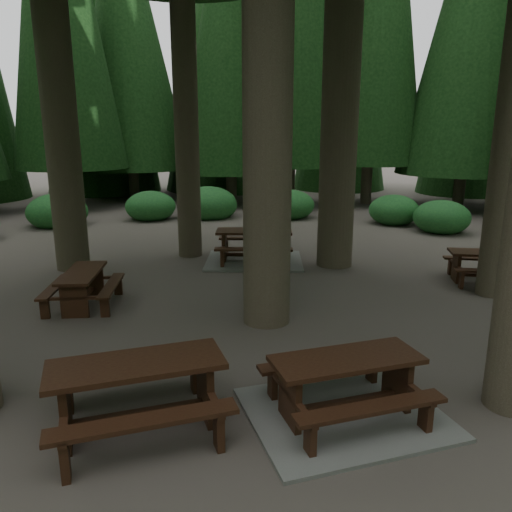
# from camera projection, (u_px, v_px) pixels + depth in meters

# --- Properties ---
(ground) EXTENTS (80.00, 80.00, 0.00)m
(ground) POSITION_uv_depth(u_px,v_px,m) (222.00, 324.00, 8.99)
(ground) COLOR #4A413C
(ground) RESTS_ON ground
(picnic_table_a) EXTENTS (2.83, 2.60, 0.78)m
(picnic_table_a) POSITION_uv_depth(u_px,v_px,m) (345.00, 396.00, 6.05)
(picnic_table_a) COLOR gray
(picnic_table_a) RESTS_ON ground
(picnic_table_b) EXTENTS (1.52, 1.79, 0.71)m
(picnic_table_b) POSITION_uv_depth(u_px,v_px,m) (83.00, 283.00, 9.80)
(picnic_table_b) COLOR black
(picnic_table_b) RESTS_ON ground
(picnic_table_c) EXTENTS (2.58, 2.16, 0.85)m
(picnic_table_c) POSITION_uv_depth(u_px,v_px,m) (254.00, 251.00, 13.14)
(picnic_table_c) COLOR gray
(picnic_table_c) RESTS_ON ground
(picnic_table_d) EXTENTS (1.77, 1.48, 0.72)m
(picnic_table_d) POSITION_uv_depth(u_px,v_px,m) (487.00, 262.00, 11.31)
(picnic_table_d) COLOR black
(picnic_table_d) RESTS_ON ground
(picnic_table_e) EXTENTS (2.42, 2.20, 0.85)m
(picnic_table_e) POSITION_uv_depth(u_px,v_px,m) (137.00, 385.00, 5.71)
(picnic_table_e) COLOR black
(picnic_table_e) RESTS_ON ground
(shrub_ring) EXTENTS (23.86, 24.64, 1.49)m
(shrub_ring) POSITION_uv_depth(u_px,v_px,m) (263.00, 290.00, 9.58)
(shrub_ring) COLOR #1F5C2C
(shrub_ring) RESTS_ON ground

